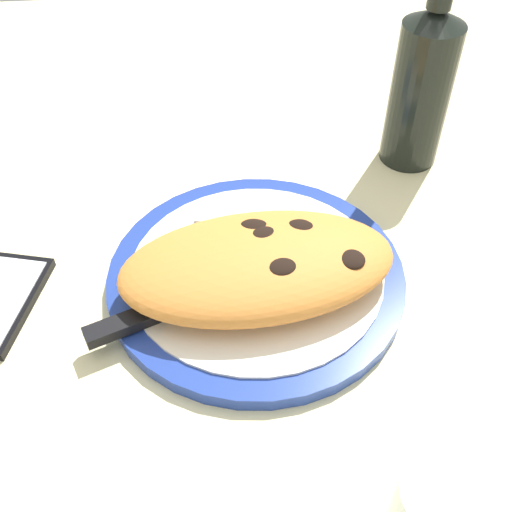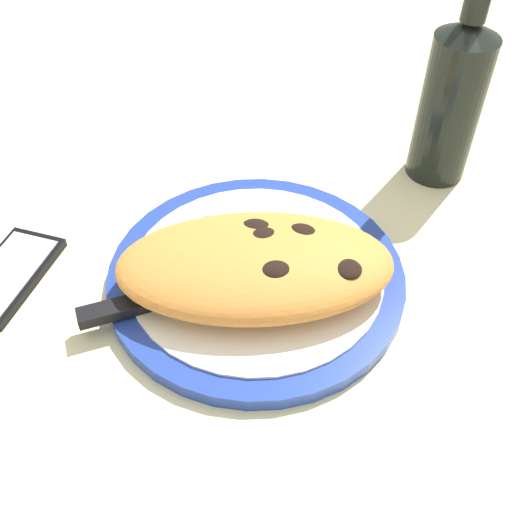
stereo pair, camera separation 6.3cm
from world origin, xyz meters
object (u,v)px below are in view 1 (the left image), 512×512
object	(u,v)px
fork	(254,219)
smartphone	(0,302)
wine_bottle	(422,85)
knife	(165,309)
calzone	(261,265)
plate	(256,276)

from	to	relation	value
fork	smartphone	bearing A→B (deg)	17.83
fork	wine_bottle	world-z (taller)	wine_bottle
fork	knife	distance (cm)	15.89
wine_bottle	fork	bearing A→B (deg)	31.04
calzone	wine_bottle	bearing A→B (deg)	-133.78
calzone	wine_bottle	world-z (taller)	wine_bottle
fork	wine_bottle	xyz separation A→B (cm)	(-21.40, -12.88, 8.47)
fork	smartphone	xyz separation A→B (cm)	(26.77, 8.61, -1.54)
calzone	smartphone	bearing A→B (deg)	-1.95
plate	wine_bottle	distance (cm)	31.43
calzone	smartphone	size ratio (longest dim) A/B	2.05
fork	wine_bottle	distance (cm)	26.38
calzone	smartphone	world-z (taller)	calzone
wine_bottle	calzone	bearing A→B (deg)	46.22
knife	plate	bearing A→B (deg)	-151.95
knife	calzone	bearing A→B (deg)	-162.64
smartphone	fork	bearing A→B (deg)	-162.17
smartphone	plate	bearing A→B (deg)	-177.75
smartphone	wine_bottle	world-z (taller)	wine_bottle
calzone	smartphone	distance (cm)	27.02
fork	wine_bottle	bearing A→B (deg)	-148.96
plate	wine_bottle	bearing A→B (deg)	-136.84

